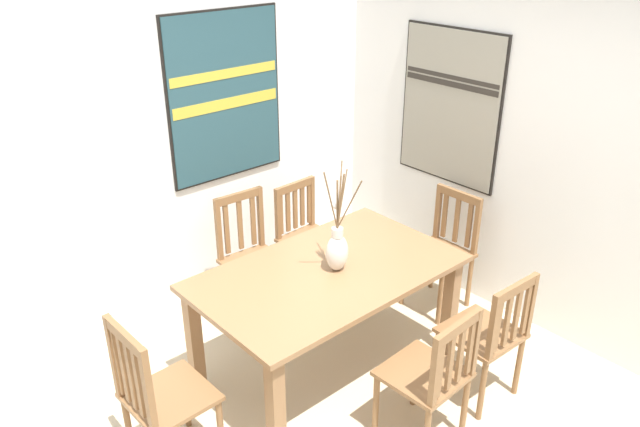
{
  "coord_description": "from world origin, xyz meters",
  "views": [
    {
      "loc": [
        -1.93,
        -1.97,
        2.75
      ],
      "look_at": [
        0.35,
        0.61,
        1.1
      ],
      "focal_mm": 34.93,
      "sensor_mm": 36.0,
      "label": 1
    }
  ],
  "objects_px": {
    "painting_on_side_wall": "(450,107)",
    "chair_3": "(443,249)",
    "painting_on_back_wall": "(225,96)",
    "chair_2": "(432,375)",
    "chair_5": "(251,256)",
    "centerpiece_vase": "(337,248)",
    "chair_1": "(489,333)",
    "chair_4": "(307,235)",
    "chair_0": "(158,395)",
    "dining_table": "(328,286)"
  },
  "relations": [
    {
      "from": "chair_1",
      "to": "chair_5",
      "type": "xyz_separation_m",
      "value": [
        -0.53,
        1.71,
        0.01
      ]
    },
    {
      "from": "chair_2",
      "to": "painting_on_back_wall",
      "type": "bearing_deg",
      "value": 85.6
    },
    {
      "from": "dining_table",
      "to": "chair_4",
      "type": "xyz_separation_m",
      "value": [
        0.57,
        0.88,
        -0.18
      ]
    },
    {
      "from": "centerpiece_vase",
      "to": "chair_1",
      "type": "height_order",
      "value": "centerpiece_vase"
    },
    {
      "from": "chair_2",
      "to": "painting_on_back_wall",
      "type": "xyz_separation_m",
      "value": [
        0.17,
        2.15,
        1.1
      ]
    },
    {
      "from": "chair_0",
      "to": "chair_1",
      "type": "bearing_deg",
      "value": -24.72
    },
    {
      "from": "dining_table",
      "to": "chair_5",
      "type": "bearing_deg",
      "value": 87.83
    },
    {
      "from": "chair_5",
      "to": "chair_4",
      "type": "bearing_deg",
      "value": -0.48
    },
    {
      "from": "centerpiece_vase",
      "to": "chair_0",
      "type": "height_order",
      "value": "centerpiece_vase"
    },
    {
      "from": "chair_0",
      "to": "chair_5",
      "type": "height_order",
      "value": "chair_0"
    },
    {
      "from": "centerpiece_vase",
      "to": "painting_on_side_wall",
      "type": "relative_size",
      "value": 0.61
    },
    {
      "from": "chair_3",
      "to": "chair_0",
      "type": "bearing_deg",
      "value": -179.23
    },
    {
      "from": "dining_table",
      "to": "centerpiece_vase",
      "type": "xyz_separation_m",
      "value": [
        0.05,
        -0.03,
        0.26
      ]
    },
    {
      "from": "dining_table",
      "to": "chair_2",
      "type": "xyz_separation_m",
      "value": [
        0.01,
        -0.84,
        -0.18
      ]
    },
    {
      "from": "painting_on_back_wall",
      "to": "dining_table",
      "type": "bearing_deg",
      "value": -97.68
    },
    {
      "from": "painting_on_back_wall",
      "to": "painting_on_side_wall",
      "type": "bearing_deg",
      "value": -37.82
    },
    {
      "from": "chair_5",
      "to": "painting_on_back_wall",
      "type": "height_order",
      "value": "painting_on_back_wall"
    },
    {
      "from": "chair_2",
      "to": "chair_5",
      "type": "height_order",
      "value": "chair_5"
    },
    {
      "from": "chair_5",
      "to": "chair_2",
      "type": "bearing_deg",
      "value": -90.74
    },
    {
      "from": "painting_on_side_wall",
      "to": "chair_2",
      "type": "bearing_deg",
      "value": -142.55
    },
    {
      "from": "chair_1",
      "to": "chair_2",
      "type": "height_order",
      "value": "chair_2"
    },
    {
      "from": "dining_table",
      "to": "centerpiece_vase",
      "type": "relative_size",
      "value": 2.34
    },
    {
      "from": "chair_0",
      "to": "painting_on_back_wall",
      "type": "distance_m",
      "value": 2.2
    },
    {
      "from": "chair_0",
      "to": "dining_table",
      "type": "bearing_deg",
      "value": 0.72
    },
    {
      "from": "chair_2",
      "to": "chair_5",
      "type": "relative_size",
      "value": 0.94
    },
    {
      "from": "dining_table",
      "to": "chair_2",
      "type": "height_order",
      "value": "chair_2"
    },
    {
      "from": "chair_1",
      "to": "chair_5",
      "type": "relative_size",
      "value": 0.94
    },
    {
      "from": "chair_0",
      "to": "chair_2",
      "type": "height_order",
      "value": "chair_0"
    },
    {
      "from": "chair_0",
      "to": "painting_on_side_wall",
      "type": "xyz_separation_m",
      "value": [
        2.7,
        0.31,
        0.96
      ]
    },
    {
      "from": "chair_1",
      "to": "chair_0",
      "type": "bearing_deg",
      "value": 155.28
    },
    {
      "from": "chair_4",
      "to": "chair_0",
      "type": "bearing_deg",
      "value": -153.33
    },
    {
      "from": "chair_0",
      "to": "chair_3",
      "type": "distance_m",
      "value": 2.4
    },
    {
      "from": "dining_table",
      "to": "painting_on_side_wall",
      "type": "distance_m",
      "value": 1.72
    },
    {
      "from": "painting_on_side_wall",
      "to": "chair_3",
      "type": "bearing_deg",
      "value": -136.92
    },
    {
      "from": "chair_4",
      "to": "centerpiece_vase",
      "type": "bearing_deg",
      "value": -119.86
    },
    {
      "from": "chair_5",
      "to": "painting_on_back_wall",
      "type": "bearing_deg",
      "value": 71.56
    },
    {
      "from": "chair_1",
      "to": "chair_5",
      "type": "distance_m",
      "value": 1.79
    },
    {
      "from": "chair_1",
      "to": "chair_3",
      "type": "distance_m",
      "value": 1.06
    },
    {
      "from": "chair_1",
      "to": "chair_5",
      "type": "height_order",
      "value": "chair_5"
    },
    {
      "from": "dining_table",
      "to": "chair_0",
      "type": "relative_size",
      "value": 1.71
    },
    {
      "from": "centerpiece_vase",
      "to": "painting_on_back_wall",
      "type": "xyz_separation_m",
      "value": [
        0.13,
        1.34,
        0.65
      ]
    },
    {
      "from": "dining_table",
      "to": "chair_0",
      "type": "xyz_separation_m",
      "value": [
        -1.21,
        -0.02,
        -0.16
      ]
    },
    {
      "from": "chair_4",
      "to": "painting_on_side_wall",
      "type": "xyz_separation_m",
      "value": [
        0.92,
        -0.59,
        0.99
      ]
    },
    {
      "from": "painting_on_back_wall",
      "to": "centerpiece_vase",
      "type": "bearing_deg",
      "value": -95.51
    },
    {
      "from": "chair_3",
      "to": "painting_on_back_wall",
      "type": "relative_size",
      "value": 0.75
    },
    {
      "from": "chair_4",
      "to": "chair_2",
      "type": "bearing_deg",
      "value": -107.98
    },
    {
      "from": "dining_table",
      "to": "chair_1",
      "type": "distance_m",
      "value": 1.02
    },
    {
      "from": "centerpiece_vase",
      "to": "chair_2",
      "type": "height_order",
      "value": "centerpiece_vase"
    },
    {
      "from": "dining_table",
      "to": "painting_on_back_wall",
      "type": "bearing_deg",
      "value": 82.32
    },
    {
      "from": "painting_on_side_wall",
      "to": "chair_1",
      "type": "bearing_deg",
      "value": -129.49
    }
  ]
}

